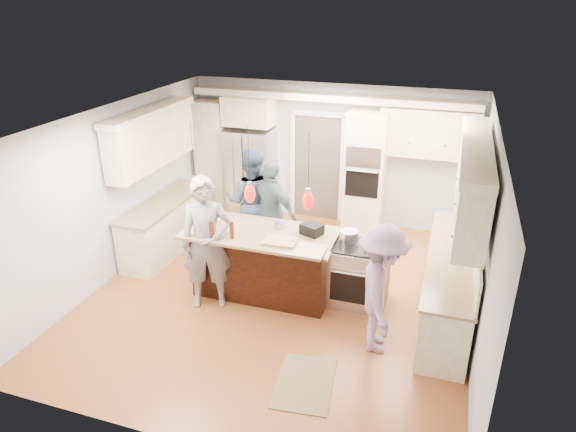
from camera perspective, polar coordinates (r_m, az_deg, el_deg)
name	(u,v)px	position (r m, az deg, el deg)	size (l,w,h in m)	color
ground_plane	(281,293)	(7.96, -0.79, -8.58)	(6.00, 6.00, 0.00)	#A2552C
room_shell	(280,182)	(7.15, -0.88, 3.83)	(5.54, 6.04, 2.72)	#B2BCC6
refrigerator	(250,174)	(10.30, -4.24, 4.72)	(0.90, 0.70, 1.80)	#B7B7BC
oven_column	(365,173)	(9.64, 8.58, 4.74)	(0.72, 0.69, 2.30)	#FDF2CD
back_upper_cabinets	(290,138)	(9.92, 0.24, 8.68)	(5.30, 0.61, 2.54)	#FDF2CD
right_counter_run	(457,246)	(7.38, 18.24, -3.21)	(0.64, 3.10, 2.51)	#FDF2CD
left_cabinets	(161,193)	(9.10, -13.89, 2.49)	(0.64, 2.30, 2.51)	#FDF2CD
kitchen_island	(267,261)	(7.84, -2.35, -5.00)	(2.10, 1.46, 1.12)	black
island_range	(359,275)	(7.60, 7.92, -6.48)	(0.82, 0.71, 0.92)	#B7B7BC
pendant_lights	(250,193)	(6.79, -4.27, 2.53)	(1.75, 0.15, 1.03)	black
person_bar_end	(207,244)	(7.32, -9.01, -3.05)	(0.72, 0.47, 1.98)	slate
person_far_left	(252,201)	(8.84, -4.06, 1.64)	(0.91, 0.71, 1.86)	#2F435B
person_far_right	(272,212)	(8.54, -1.80, 0.43)	(1.02, 0.43, 1.74)	#475D64
person_range_side	(381,289)	(6.53, 10.33, -8.03)	(1.11, 0.64, 1.72)	#92759E
floor_rug	(305,383)	(6.38, 1.88, -18.04)	(0.66, 0.97, 0.01)	#937450
water_bottle	(208,225)	(7.24, -8.88, -0.95)	(0.07, 0.07, 0.29)	silver
beer_bottle_a	(214,225)	(7.26, -8.23, -0.99)	(0.06, 0.06, 0.25)	#4E1E0D
beer_bottle_b	(212,230)	(7.12, -8.47, -1.52)	(0.06, 0.06, 0.25)	#4E1E0D
beer_bottle_c	(232,230)	(7.07, -6.27, -1.58)	(0.06, 0.06, 0.25)	#4E1E0D
drink_can	(232,234)	(7.12, -6.20, -2.04)	(0.06, 0.06, 0.11)	#B7B7BC
cutting_board	(280,241)	(6.97, -0.88, -2.83)	(0.44, 0.31, 0.03)	tan
pot_large	(349,236)	(7.49, 6.81, -2.19)	(0.27, 0.27, 0.16)	#B7B7BC
pot_small	(373,246)	(7.30, 9.41, -3.28)	(0.23, 0.23, 0.11)	#B7B7BC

